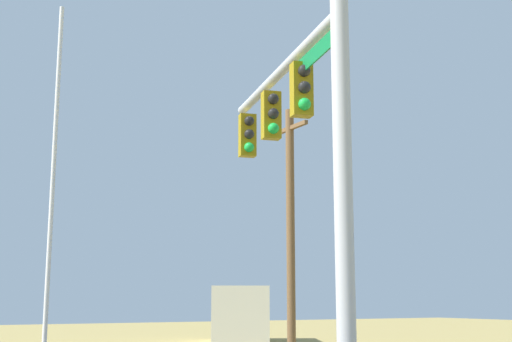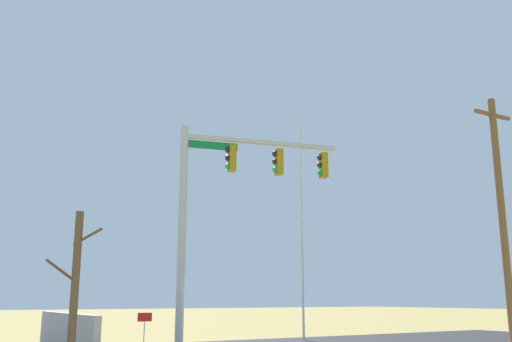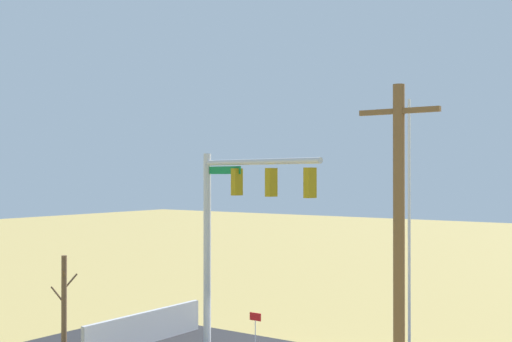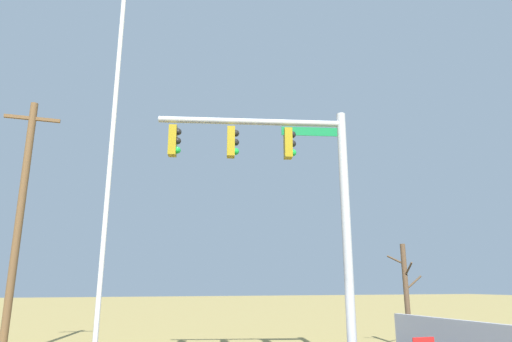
{
  "view_description": "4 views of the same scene",
  "coord_description": "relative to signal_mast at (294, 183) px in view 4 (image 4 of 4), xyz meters",
  "views": [
    {
      "loc": [
        10.26,
        -5.85,
        3.08
      ],
      "look_at": [
        -0.97,
        0.43,
        5.44
      ],
      "focal_mm": 49.1,
      "sensor_mm": 36.0,
      "label": 1
    },
    {
      "loc": [
        10.03,
        18.06,
        1.74
      ],
      "look_at": [
        -0.35,
        0.98,
        6.22
      ],
      "focal_mm": 40.03,
      "sensor_mm": 36.0,
      "label": 2
    },
    {
      "loc": [
        -13.8,
        19.42,
        6.91
      ],
      "look_at": [
        -0.41,
        0.55,
        7.06
      ],
      "focal_mm": 46.69,
      "sensor_mm": 36.0,
      "label": 3
    },
    {
      "loc": [
        -4.63,
        -11.86,
        2.37
      ],
      "look_at": [
        -0.32,
        1.59,
        5.97
      ],
      "focal_mm": 31.19,
      "sensor_mm": 36.0,
      "label": 4
    }
  ],
  "objects": [
    {
      "name": "signal_mast",
      "position": [
        0.0,
        0.0,
        0.0
      ],
      "size": [
        5.82,
        1.58,
        7.72
      ],
      "color": "#B2B5BA",
      "rests_on": "ground_plane"
    },
    {
      "name": "bare_tree",
      "position": [
        5.81,
        2.82,
        -3.37
      ],
      "size": [
        1.27,
        1.02,
        3.92
      ],
      "color": "brown",
      "rests_on": "ground_plane"
    },
    {
      "name": "utility_pole",
      "position": [
        -8.38,
        4.94,
        -0.75
      ],
      "size": [
        1.9,
        0.26,
        8.94
      ],
      "color": "brown",
      "rests_on": "ground_plane"
    },
    {
      "name": "flagpole",
      "position": [
        -5.37,
        -2.96,
        -0.61
      ],
      "size": [
        0.1,
        0.1,
        9.56
      ],
      "primitive_type": "cylinder",
      "color": "silver",
      "rests_on": "ground_plane"
    }
  ]
}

